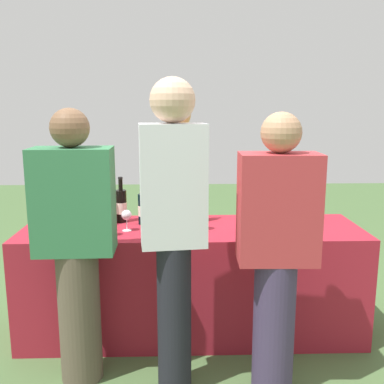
# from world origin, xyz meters

# --- Properties ---
(ground_plane) EXTENTS (12.00, 12.00, 0.00)m
(ground_plane) POSITION_xyz_m (0.00, 0.00, 0.00)
(ground_plane) COLOR #476638
(tasting_table) EXTENTS (2.34, 0.69, 0.77)m
(tasting_table) POSITION_xyz_m (0.00, 0.00, 0.39)
(tasting_table) COLOR maroon
(tasting_table) RESTS_ON ground_plane
(wine_bottle_0) EXTENTS (0.07, 0.07, 0.31)m
(wine_bottle_0) POSITION_xyz_m (-0.84, 0.06, 0.88)
(wine_bottle_0) COLOR black
(wine_bottle_0) RESTS_ON tasting_table
(wine_bottle_1) EXTENTS (0.08, 0.08, 0.32)m
(wine_bottle_1) POSITION_xyz_m (-0.62, 0.08, 0.88)
(wine_bottle_1) COLOR black
(wine_bottle_1) RESTS_ON tasting_table
(wine_bottle_2) EXTENTS (0.08, 0.08, 0.33)m
(wine_bottle_2) POSITION_xyz_m (-0.51, 0.16, 0.89)
(wine_bottle_2) COLOR black
(wine_bottle_2) RESTS_ON tasting_table
(wine_bottle_3) EXTENTS (0.07, 0.07, 0.31)m
(wine_bottle_3) POSITION_xyz_m (-0.34, 0.10, 0.88)
(wine_bottle_3) COLOR black
(wine_bottle_3) RESTS_ON tasting_table
(wine_bottle_4) EXTENTS (0.08, 0.08, 0.31)m
(wine_bottle_4) POSITION_xyz_m (0.08, 0.18, 0.88)
(wine_bottle_4) COLOR black
(wine_bottle_4) RESTS_ON tasting_table
(wine_bottle_5) EXTENTS (0.08, 0.08, 0.32)m
(wine_bottle_5) POSITION_xyz_m (0.86, 0.17, 0.89)
(wine_bottle_5) COLOR black
(wine_bottle_5) RESTS_ON tasting_table
(wine_glass_0) EXTENTS (0.06, 0.06, 0.13)m
(wine_glass_0) POSITION_xyz_m (-0.53, -0.18, 0.86)
(wine_glass_0) COLOR silver
(wine_glass_0) RESTS_ON tasting_table
(wine_glass_1) EXTENTS (0.07, 0.07, 0.14)m
(wine_glass_1) POSITION_xyz_m (-0.44, -0.07, 0.87)
(wine_glass_1) COLOR silver
(wine_glass_1) RESTS_ON tasting_table
(wine_glass_2) EXTENTS (0.07, 0.07, 0.14)m
(wine_glass_2) POSITION_xyz_m (-0.25, -0.08, 0.87)
(wine_glass_2) COLOR silver
(wine_glass_2) RESTS_ON tasting_table
(wine_glass_3) EXTENTS (0.08, 0.08, 0.15)m
(wine_glass_3) POSITION_xyz_m (0.07, -0.06, 0.88)
(wine_glass_3) COLOR silver
(wine_glass_3) RESTS_ON tasting_table
(wine_glass_4) EXTENTS (0.07, 0.07, 0.15)m
(wine_glass_4) POSITION_xyz_m (0.34, -0.14, 0.88)
(wine_glass_4) COLOR silver
(wine_glass_4) RESTS_ON tasting_table
(wine_glass_5) EXTENTS (0.07, 0.07, 0.14)m
(wine_glass_5) POSITION_xyz_m (0.44, -0.19, 0.87)
(wine_glass_5) COLOR silver
(wine_glass_5) RESTS_ON tasting_table
(ice_bucket) EXTENTS (0.20, 0.20, 0.18)m
(ice_bucket) POSITION_xyz_m (-0.71, -0.02, 0.86)
(ice_bucket) COLOR silver
(ice_bucket) RESTS_ON tasting_table
(server_pouring) EXTENTS (0.38, 0.23, 1.64)m
(server_pouring) POSITION_xyz_m (-0.10, 0.58, 0.90)
(server_pouring) COLOR black
(server_pouring) RESTS_ON ground_plane
(guest_0) EXTENTS (0.45, 0.25, 1.59)m
(guest_0) POSITION_xyz_m (-0.67, -0.55, 0.85)
(guest_0) COLOR brown
(guest_0) RESTS_ON ground_plane
(guest_1) EXTENTS (0.36, 0.23, 1.75)m
(guest_1) POSITION_xyz_m (-0.12, -0.68, 0.98)
(guest_1) COLOR black
(guest_1) RESTS_ON ground_plane
(guest_2) EXTENTS (0.42, 0.24, 1.57)m
(guest_2) POSITION_xyz_m (0.43, -0.71, 0.84)
(guest_2) COLOR #3F3351
(guest_2) RESTS_ON ground_plane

